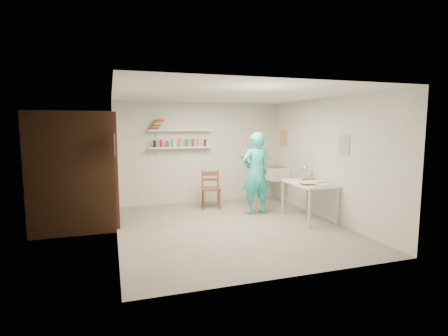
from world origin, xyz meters
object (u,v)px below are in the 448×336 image
object	(u,v)px
wall_clock	(253,159)
work_table	(308,201)
wooden_chair	(211,189)
desk_lamp	(305,168)
man	(256,173)
belfast_sink	(276,173)

from	to	relation	value
wall_clock	work_table	xyz separation A→B (m)	(0.80, -0.97, -0.78)
wall_clock	wooden_chair	distance (m)	1.18
wooden_chair	work_table	size ratio (longest dim) A/B	0.80
wooden_chair	desk_lamp	world-z (taller)	desk_lamp
wall_clock	desk_lamp	size ratio (longest dim) A/B	2.21
man	work_table	size ratio (longest dim) A/B	1.54
wall_clock	work_table	distance (m)	1.48
belfast_sink	man	bearing A→B (deg)	-135.28
wooden_chair	work_table	distance (m)	2.18
work_table	desk_lamp	bearing A→B (deg)	67.58
wooden_chair	desk_lamp	distance (m)	2.12
wooden_chair	man	bearing A→B (deg)	-34.28
wooden_chair	belfast_sink	bearing A→B (deg)	16.04
belfast_sink	desk_lamp	bearing A→B (deg)	-86.51
belfast_sink	wooden_chair	xyz separation A→B (m)	(-1.69, -0.17, -0.25)
wooden_chair	wall_clock	bearing A→B (deg)	-23.91
wall_clock	desk_lamp	world-z (taller)	wall_clock
wall_clock	wooden_chair	size ratio (longest dim) A/B	0.35
belfast_sink	desk_lamp	distance (m)	1.26
belfast_sink	man	distance (m)	1.32
belfast_sink	wall_clock	distance (m)	1.23
man	work_table	xyz separation A→B (m)	(0.82, -0.75, -0.49)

